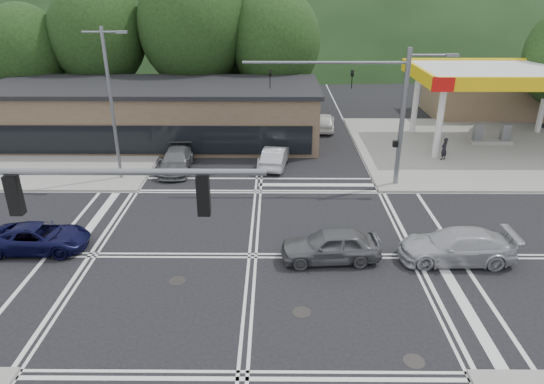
{
  "coord_description": "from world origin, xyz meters",
  "views": [
    {
      "loc": [
        1.0,
        -18.66,
        11.27
      ],
      "look_at": [
        0.84,
        3.92,
        1.4
      ],
      "focal_mm": 32.0,
      "sensor_mm": 36.0,
      "label": 1
    }
  ],
  "objects_px": {
    "pedestrian": "(444,149)",
    "car_northbound": "(176,160)",
    "car_blue_west": "(39,237)",
    "car_queue_a": "(275,156)",
    "car_queue_b": "(324,122)",
    "car_grey_center": "(330,245)",
    "car_silver_east": "(456,246)"
  },
  "relations": [
    {
      "from": "car_blue_west",
      "to": "car_queue_b",
      "type": "xyz_separation_m",
      "value": [
        14.71,
        19.45,
        0.08
      ]
    },
    {
      "from": "car_queue_a",
      "to": "car_queue_b",
      "type": "height_order",
      "value": "car_queue_b"
    },
    {
      "from": "car_blue_west",
      "to": "car_northbound",
      "type": "xyz_separation_m",
      "value": [
        4.32,
        10.13,
        0.05
      ]
    },
    {
      "from": "car_blue_west",
      "to": "car_northbound",
      "type": "bearing_deg",
      "value": -23.75
    },
    {
      "from": "car_blue_west",
      "to": "car_queue_a",
      "type": "relative_size",
      "value": 1.09
    },
    {
      "from": "car_grey_center",
      "to": "car_queue_a",
      "type": "xyz_separation_m",
      "value": [
        -2.41,
        11.74,
        -0.06
      ]
    },
    {
      "from": "car_blue_west",
      "to": "car_grey_center",
      "type": "height_order",
      "value": "car_grey_center"
    },
    {
      "from": "car_blue_west",
      "to": "car_northbound",
      "type": "height_order",
      "value": "car_northbound"
    },
    {
      "from": "car_queue_a",
      "to": "car_queue_b",
      "type": "bearing_deg",
      "value": -106.18
    },
    {
      "from": "car_queue_a",
      "to": "car_queue_b",
      "type": "xyz_separation_m",
      "value": [
        4.01,
        8.51,
        0.02
      ]
    },
    {
      "from": "pedestrian",
      "to": "car_northbound",
      "type": "bearing_deg",
      "value": -32.34
    },
    {
      "from": "car_queue_a",
      "to": "pedestrian",
      "type": "bearing_deg",
      "value": -166.42
    },
    {
      "from": "car_queue_a",
      "to": "pedestrian",
      "type": "height_order",
      "value": "pedestrian"
    },
    {
      "from": "car_silver_east",
      "to": "car_northbound",
      "type": "bearing_deg",
      "value": -127.19
    },
    {
      "from": "car_silver_east",
      "to": "car_northbound",
      "type": "height_order",
      "value": "car_silver_east"
    },
    {
      "from": "car_grey_center",
      "to": "car_queue_b",
      "type": "height_order",
      "value": "car_grey_center"
    },
    {
      "from": "car_northbound",
      "to": "pedestrian",
      "type": "xyz_separation_m",
      "value": [
        17.71,
        1.71,
        0.25
      ]
    },
    {
      "from": "car_grey_center",
      "to": "car_blue_west",
      "type": "bearing_deg",
      "value": -97.37
    },
    {
      "from": "car_blue_west",
      "to": "car_silver_east",
      "type": "height_order",
      "value": "car_silver_east"
    },
    {
      "from": "car_grey_center",
      "to": "car_silver_east",
      "type": "distance_m",
      "value": 5.45
    },
    {
      "from": "car_queue_b",
      "to": "pedestrian",
      "type": "distance_m",
      "value": 10.57
    },
    {
      "from": "car_blue_west",
      "to": "pedestrian",
      "type": "xyz_separation_m",
      "value": [
        22.03,
        11.84,
        0.3
      ]
    },
    {
      "from": "car_blue_west",
      "to": "pedestrian",
      "type": "bearing_deg",
      "value": -62.38
    },
    {
      "from": "car_queue_b",
      "to": "pedestrian",
      "type": "bearing_deg",
      "value": 140.36
    },
    {
      "from": "car_blue_west",
      "to": "car_queue_b",
      "type": "bearing_deg",
      "value": -37.73
    },
    {
      "from": "car_silver_east",
      "to": "car_blue_west",
      "type": "bearing_deg",
      "value": -92.15
    },
    {
      "from": "car_grey_center",
      "to": "pedestrian",
      "type": "height_order",
      "value": "pedestrian"
    },
    {
      "from": "car_blue_west",
      "to": "car_queue_b",
      "type": "distance_m",
      "value": 24.39
    },
    {
      "from": "car_queue_a",
      "to": "car_northbound",
      "type": "bearing_deg",
      "value": 16.37
    },
    {
      "from": "car_blue_west",
      "to": "car_silver_east",
      "type": "xyz_separation_m",
      "value": [
        18.56,
        -0.8,
        0.1
      ]
    },
    {
      "from": "pedestrian",
      "to": "car_grey_center",
      "type": "bearing_deg",
      "value": 16.92
    },
    {
      "from": "car_blue_west",
      "to": "pedestrian",
      "type": "relative_size",
      "value": 2.89
    }
  ]
}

